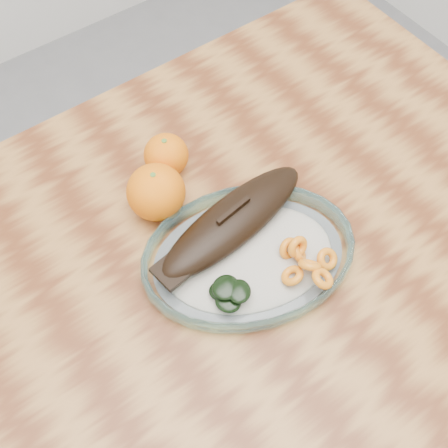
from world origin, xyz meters
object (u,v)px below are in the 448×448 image
object	(u,v)px
orange_left	(156,192)
plated_meal	(248,252)
dining_table	(213,300)
orange_right	(166,155)

from	to	relation	value
orange_left	plated_meal	bearing A→B (deg)	-68.62
dining_table	orange_left	distance (m)	0.20
plated_meal	orange_right	world-z (taller)	plated_meal
dining_table	orange_left	world-z (taller)	orange_left
plated_meal	orange_right	xyz separation A→B (m)	(-0.01, 0.20, 0.02)
dining_table	plated_meal	world-z (taller)	plated_meal
plated_meal	orange_right	bearing A→B (deg)	110.96
plated_meal	orange_right	size ratio (longest dim) A/B	10.03
orange_right	dining_table	bearing A→B (deg)	-103.97
plated_meal	orange_left	distance (m)	0.16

